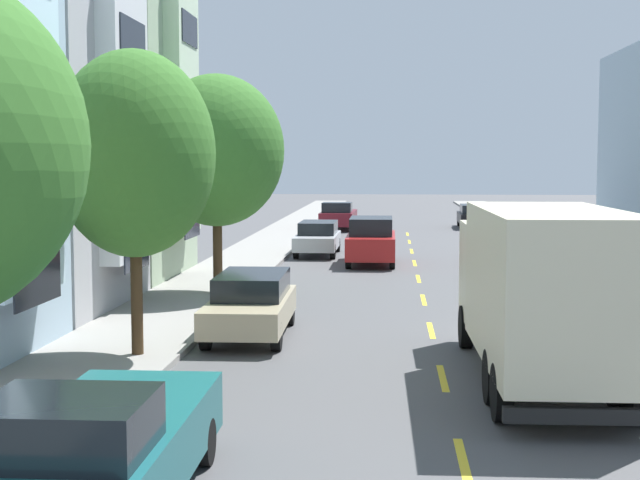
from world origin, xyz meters
TOP-DOWN VIEW (x-y plane):
  - ground_plane at (0.00, 30.00)m, footprint 160.00×160.00m
  - sidewalk_left at (-7.10, 28.00)m, footprint 3.20×120.00m
  - sidewalk_right at (7.10, 28.00)m, footprint 3.20×120.00m
  - lane_centerline_dashes at (0.00, 24.50)m, footprint 0.14×47.20m
  - townhouse_fourth_sage at (-14.49, 26.36)m, footprint 12.39×6.95m
  - street_tree_second at (-6.40, 13.08)m, footprint 3.40×3.40m
  - street_tree_third at (-6.40, 22.14)m, footprint 4.19×4.19m
  - delivery_box_truck at (1.80, 11.66)m, footprint 2.51×8.01m
  - parked_wagon_black at (4.26, 52.18)m, footprint 1.91×4.73m
  - parked_pickup_teal at (-4.49, 4.64)m, footprint 2.05×5.32m
  - parked_wagon_champagne at (-4.40, 15.98)m, footprint 1.91×4.73m
  - parked_pickup_burgundy at (-4.21, 50.16)m, footprint 2.13×5.35m
  - parked_wagon_white at (4.49, 33.11)m, footprint 1.94×4.75m
  - parked_wagon_silver at (-4.28, 35.01)m, footprint 1.86×4.71m
  - moving_red_sedan at (-1.80, 31.51)m, footprint 1.95×4.80m

SIDE VIEW (x-z plane):
  - ground_plane at x=0.00m, z-range 0.00..0.00m
  - lane_centerline_dashes at x=0.00m, z-range 0.00..0.01m
  - sidewalk_left at x=-7.10m, z-range 0.00..0.14m
  - sidewalk_right at x=7.10m, z-range 0.00..0.14m
  - parked_wagon_black at x=4.26m, z-range 0.05..1.55m
  - parked_wagon_champagne at x=-4.40m, z-range 0.05..1.55m
  - parked_wagon_white at x=4.49m, z-range 0.05..1.55m
  - parked_wagon_silver at x=-4.28m, z-range 0.05..1.55m
  - parked_pickup_teal at x=-4.49m, z-range -0.04..1.69m
  - parked_pickup_burgundy at x=-4.21m, z-range -0.04..1.69m
  - moving_red_sedan at x=-1.80m, z-range 0.02..1.95m
  - delivery_box_truck at x=1.80m, z-range 0.23..3.61m
  - street_tree_second at x=-6.40m, z-range 1.17..7.60m
  - street_tree_third at x=-6.40m, z-range 1.17..7.95m
  - townhouse_fourth_sage at x=-14.49m, z-range -0.20..11.62m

